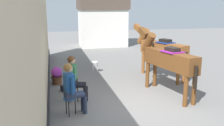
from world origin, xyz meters
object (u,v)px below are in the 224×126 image
seated_visitor_far (75,77)px  saddled_horse_near (167,59)px  saddled_horse_far (161,49)px  flower_planter_farthest (57,75)px  satchel_bag (64,89)px  spare_stool_white (94,63)px  seated_visitor_near (72,86)px

seated_visitor_far → saddled_horse_near: bearing=-0.3°
saddled_horse_far → flower_planter_farthest: bearing=179.2°
saddled_horse_near → satchel_bag: size_ratio=10.58×
flower_planter_farthest → spare_stool_white: flower_planter_farthest is taller
spare_stool_white → flower_planter_farthest: bearing=-140.8°
flower_planter_farthest → spare_stool_white: (1.63, 1.33, 0.07)m
seated_visitor_near → seated_visitor_far: size_ratio=1.00×
seated_visitor_near → satchel_bag: 2.04m
saddled_horse_far → seated_visitor_far: bearing=-152.3°
saddled_horse_near → spare_stool_white: size_ratio=6.44×
seated_visitor_near → satchel_bag: seated_visitor_near is taller
saddled_horse_near → flower_planter_farthest: size_ratio=4.63×
satchel_bag → saddled_horse_far: bearing=-99.1°
saddled_horse_far → flower_planter_farthest: (-4.05, 0.05, -0.82)m
flower_planter_farthest → satchel_bag: 0.96m
seated_visitor_far → flower_planter_farthest: (-0.48, 1.92, -0.44)m
saddled_horse_near → seated_visitor_near: bearing=-163.9°
seated_visitor_near → flower_planter_farthest: (-0.33, 2.82, -0.44)m
seated_visitor_near → spare_stool_white: seated_visitor_near is taller
seated_visitor_far → saddled_horse_near: size_ratio=0.47×
seated_visitor_far → satchel_bag: 1.25m
spare_stool_white → satchel_bag: spare_stool_white is taller
saddled_horse_far → satchel_bag: 4.09m
seated_visitor_near → saddled_horse_far: saddled_horse_far is taller
saddled_horse_near → saddled_horse_far: same height
saddled_horse_far → satchel_bag: bearing=-167.5°
saddled_horse_far → spare_stool_white: (-2.42, 1.38, -0.76)m
seated_visitor_far → saddled_horse_far: saddled_horse_far is taller
flower_planter_farthest → satchel_bag: size_ratio=2.29×
saddled_horse_far → spare_stool_white: size_ratio=6.24×
saddled_horse_far → spare_stool_white: bearing=150.3°
seated_visitor_far → spare_stool_white: (1.14, 3.25, -0.38)m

